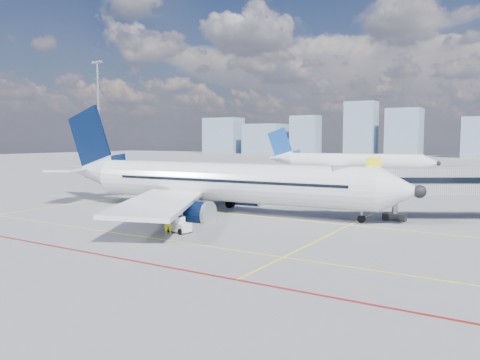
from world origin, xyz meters
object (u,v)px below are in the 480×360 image
object	(u,v)px
second_aircraft	(347,162)
baggage_tug	(179,225)
ramp_worker	(168,223)
cargo_dolly	(164,212)
main_aircraft	(211,182)
belt_loader	(146,209)

from	to	relation	value
second_aircraft	baggage_tug	size ratio (longest dim) A/B	15.95
ramp_worker	second_aircraft	bearing A→B (deg)	49.64
baggage_tug	ramp_worker	xyz separation A→B (m)	(-0.22, -1.15, 0.27)
cargo_dolly	ramp_worker	xyz separation A→B (m)	(3.86, -3.91, -0.14)
main_aircraft	baggage_tug	bearing A→B (deg)	-72.20
main_aircraft	baggage_tug	size ratio (longest dim) A/B	19.81
cargo_dolly	belt_loader	distance (m)	6.26
cargo_dolly	belt_loader	xyz separation A→B (m)	(-5.33, 3.24, -0.55)
belt_loader	ramp_worker	xyz separation A→B (m)	(9.19, -7.15, 0.40)
second_aircraft	cargo_dolly	xyz separation A→B (m)	(2.65, -61.43, -2.14)
main_aircraft	ramp_worker	world-z (taller)	main_aircraft
second_aircraft	ramp_worker	size ratio (longest dim) A/B	18.83
second_aircraft	belt_loader	world-z (taller)	second_aircraft
baggage_tug	ramp_worker	world-z (taller)	ramp_worker
baggage_tug	cargo_dolly	bearing A→B (deg)	158.70
cargo_dolly	main_aircraft	bearing A→B (deg)	87.74
baggage_tug	belt_loader	xyz separation A→B (m)	(-9.41, 6.01, -0.13)
belt_loader	ramp_worker	distance (m)	11.65
main_aircraft	ramp_worker	bearing A→B (deg)	-74.89
baggage_tug	ramp_worker	size ratio (longest dim) A/B	1.18
main_aircraft	second_aircraft	size ratio (longest dim) A/B	1.24
main_aircraft	baggage_tug	distance (m)	12.72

